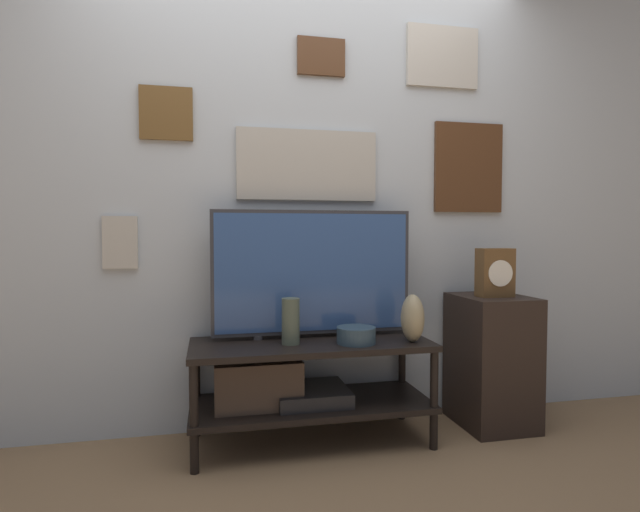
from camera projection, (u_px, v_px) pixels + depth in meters
The scene contains 9 objects.
ground_plane at pixel (324, 467), 2.25m from camera, with size 12.00×12.00×0.00m, color #846647.
wall_back at pixel (302, 178), 2.73m from camera, with size 6.40×0.08×2.70m.
media_console at pixel (293, 380), 2.48m from camera, with size 1.19×0.47×0.51m.
television at pixel (313, 272), 2.58m from camera, with size 1.04×0.05×0.66m.
vase_urn_stoneware at pixel (413, 318), 2.48m from camera, with size 0.11×0.15×0.24m.
vase_tall_ceramic at pixel (291, 321), 2.43m from camera, with size 0.09×0.09×0.23m.
vase_wide_bowl at pixel (356, 335), 2.45m from camera, with size 0.19×0.19×0.08m.
side_table at pixel (491, 360), 2.74m from camera, with size 0.37×0.43×0.71m.
mantel_clock at pixel (495, 273), 2.68m from camera, with size 0.19×0.11×0.26m.
Camera 1 is at (-0.49, -2.14, 1.05)m, focal length 28.00 mm.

